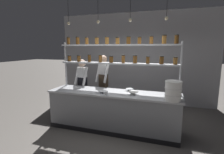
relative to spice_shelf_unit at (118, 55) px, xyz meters
The scene contains 12 objects.
ground_plane 1.80m from the spice_shelf_unit, 91.72° to the right, with size 40.00×40.00×0.00m, color #5B5651.
back_wall 2.05m from the spice_shelf_unit, 90.28° to the left, with size 5.50×0.12×3.14m, color #939399.
prep_counter 1.35m from the spice_shelf_unit, 91.71° to the right, with size 3.10×0.76×0.92m.
spice_shelf_unit is the anchor object (origin of this frame).
chef_left 1.41m from the spice_shelf_unit, 167.87° to the left, with size 0.40×0.32×1.63m.
chef_center 1.06m from the spice_shelf_unit, 139.76° to the left, with size 0.41×0.34×1.74m.
container_stack 1.58m from the spice_shelf_unit, 24.43° to the right, with size 0.33×0.33×0.39m.
prep_bowl_near_left 1.03m from the spice_shelf_unit, 39.27° to the right, with size 0.24×0.24×0.07m.
prep_bowl_center_front 0.89m from the spice_shelf_unit, 12.36° to the right, with size 0.19×0.19×0.05m.
prep_bowl_center_back 0.99m from the spice_shelf_unit, 113.85° to the right, with size 0.20×0.20×0.06m.
serving_cup_front 1.03m from the spice_shelf_unit, 96.01° to the right, with size 0.07×0.07×0.09m.
pendant_light_row 0.85m from the spice_shelf_unit, 90.44° to the right, with size 2.31×0.07×0.60m.
Camera 1 is at (1.23, -3.79, 1.96)m, focal length 28.00 mm.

